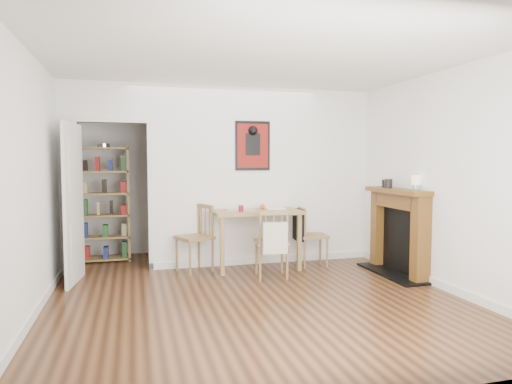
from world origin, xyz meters
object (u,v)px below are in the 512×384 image
object	(u,v)px
bookshelf	(105,205)
red_glass	(241,208)
chair_front	(272,243)
orange_fruit	(263,206)
chair_left	(195,238)
chair_right	(312,235)
mantel_lamp	(416,181)
dining_table	(255,217)
ceramic_jar_b	(385,183)
ceramic_jar_a	(388,184)
notebook	(275,209)
fireplace	(399,229)

from	to	relation	value
bookshelf	red_glass	bearing A→B (deg)	-32.18
chair_front	orange_fruit	xyz separation A→B (m)	(0.06, 0.65, 0.41)
bookshelf	red_glass	distance (m)	2.19
chair_left	red_glass	distance (m)	0.76
chair_right	red_glass	size ratio (longest dim) A/B	9.89
orange_fruit	mantel_lamp	world-z (taller)	mantel_lamp
dining_table	ceramic_jar_b	bearing A→B (deg)	-17.20
mantel_lamp	ceramic_jar_b	distance (m)	0.65
chair_right	ceramic_jar_a	distance (m)	1.32
notebook	ceramic_jar_a	world-z (taller)	ceramic_jar_a
chair_right	mantel_lamp	size ratio (longest dim) A/B	4.42
ceramic_jar_b	bookshelf	bearing A→B (deg)	157.81
fireplace	ceramic_jar_b	bearing A→B (deg)	97.27
chair_front	ceramic_jar_a	bearing A→B (deg)	-4.84
bookshelf	ceramic_jar_a	xyz separation A→B (m)	(3.78, -1.74, 0.36)
bookshelf	ceramic_jar_a	world-z (taller)	bookshelf
bookshelf	fireplace	xyz separation A→B (m)	(3.88, -1.88, -0.25)
chair_left	bookshelf	distance (m)	1.65
dining_table	ceramic_jar_a	distance (m)	1.90
orange_fruit	ceramic_jar_a	world-z (taller)	ceramic_jar_a
dining_table	chair_front	xyz separation A→B (m)	(0.07, -0.58, -0.27)
dining_table	mantel_lamp	world-z (taller)	mantel_lamp
mantel_lamp	chair_front	bearing A→B (deg)	160.68
chair_left	chair_front	xyz separation A→B (m)	(0.94, -0.58, -0.00)
orange_fruit	chair_front	bearing A→B (deg)	-95.23
chair_front	bookshelf	distance (m)	2.72
chair_left	fireplace	xyz separation A→B (m)	(2.65, -0.85, 0.15)
red_glass	notebook	world-z (taller)	red_glass
fireplace	notebook	world-z (taller)	fireplace
orange_fruit	bookshelf	bearing A→B (deg)	156.67
dining_table	chair_left	xyz separation A→B (m)	(-0.87, -0.00, -0.27)
chair_right	bookshelf	distance (m)	3.16
red_glass	mantel_lamp	world-z (taller)	mantel_lamp
red_glass	ceramic_jar_b	bearing A→B (deg)	-11.37
chair_right	ceramic_jar_b	world-z (taller)	ceramic_jar_b
chair_right	mantel_lamp	bearing A→B (deg)	-48.59
dining_table	ceramic_jar_a	bearing A→B (deg)	-22.98
chair_left	mantel_lamp	xyz separation A→B (m)	(2.66, -1.18, 0.82)
orange_fruit	ceramic_jar_b	xyz separation A→B (m)	(1.62, -0.61, 0.34)
chair_right	orange_fruit	distance (m)	0.83
chair_front	bookshelf	world-z (taller)	bookshelf
chair_right	red_glass	xyz separation A→B (m)	(-1.07, -0.05, 0.43)
red_glass	chair_left	bearing A→B (deg)	167.46
chair_front	ceramic_jar_a	size ratio (longest dim) A/B	7.20
chair_right	ceramic_jar_b	distance (m)	1.28
bookshelf	red_glass	size ratio (longest dim) A/B	20.23
fireplace	mantel_lamp	size ratio (longest dim) A/B	6.44
chair_left	ceramic_jar_a	distance (m)	2.76
ceramic_jar_a	ceramic_jar_b	distance (m)	0.18
red_glass	notebook	size ratio (longest dim) A/B	0.31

